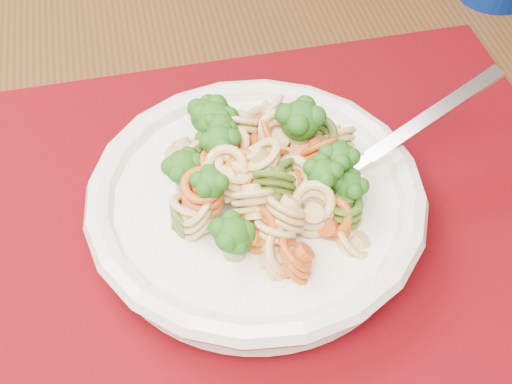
{
  "coord_description": "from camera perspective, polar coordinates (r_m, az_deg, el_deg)",
  "views": [
    {
      "loc": [
        0.26,
        -0.01,
        1.12
      ],
      "look_at": [
        0.24,
        0.31,
        0.76
      ],
      "focal_mm": 50.0,
      "sensor_mm": 36.0,
      "label": 1
    }
  ],
  "objects": [
    {
      "name": "dining_table",
      "position": [
        0.63,
        0.62,
        -5.27
      ],
      "size": [
        1.53,
        1.19,
        0.72
      ],
      "rotation": [
        0.0,
        0.0,
        0.27
      ],
      "color": "#4D2D15",
      "rests_on": "ground"
    },
    {
      "name": "placemat",
      "position": [
        0.52,
        0.33,
        -2.84
      ],
      "size": [
        0.58,
        0.51,
        0.0
      ],
      "primitive_type": "cube",
      "rotation": [
        0.0,
        0.0,
        0.29
      ],
      "color": "#56030C",
      "rests_on": "dining_table"
    },
    {
      "name": "pasta_bowl",
      "position": [
        0.49,
        -0.0,
        -0.91
      ],
      "size": [
        0.24,
        0.24,
        0.04
      ],
      "color": "white",
      "rests_on": "placemat"
    },
    {
      "name": "pasta_broccoli_heap",
      "position": [
        0.48,
        0.0,
        0.47
      ],
      "size": [
        0.2,
        0.2,
        0.06
      ],
      "primitive_type": null,
      "color": "tan",
      "rests_on": "pasta_bowl"
    },
    {
      "name": "fork",
      "position": [
        0.49,
        6.64,
        1.11
      ],
      "size": [
        0.17,
        0.12,
        0.08
      ],
      "primitive_type": null,
      "rotation": [
        0.0,
        -0.35,
        0.55
      ],
      "color": "silver",
      "rests_on": "pasta_bowl"
    }
  ]
}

